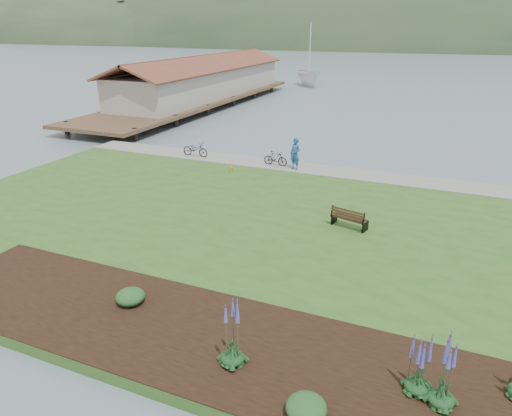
{
  "coord_description": "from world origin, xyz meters",
  "views": [
    {
      "loc": [
        6.11,
        -18.98,
        8.64
      ],
      "look_at": [
        -0.93,
        -2.31,
        1.3
      ],
      "focal_mm": 32.0,
      "sensor_mm": 36.0,
      "label": 1
    }
  ],
  "objects_px": {
    "person": "(295,151)",
    "bicycle_a": "(195,149)",
    "park_bench": "(349,218)",
    "sailboat": "(308,86)"
  },
  "relations": [
    {
      "from": "park_bench",
      "to": "person",
      "type": "bearing_deg",
      "value": 138.31
    },
    {
      "from": "park_bench",
      "to": "bicycle_a",
      "type": "distance_m",
      "value": 14.04
    },
    {
      "from": "park_bench",
      "to": "sailboat",
      "type": "height_order",
      "value": "sailboat"
    },
    {
      "from": "person",
      "to": "bicycle_a",
      "type": "distance_m",
      "value": 7.1
    },
    {
      "from": "sailboat",
      "to": "person",
      "type": "bearing_deg",
      "value": -109.92
    },
    {
      "from": "person",
      "to": "bicycle_a",
      "type": "height_order",
      "value": "person"
    },
    {
      "from": "park_bench",
      "to": "bicycle_a",
      "type": "relative_size",
      "value": 0.89
    },
    {
      "from": "person",
      "to": "bicycle_a",
      "type": "xyz_separation_m",
      "value": [
        -7.06,
        0.29,
        -0.67
      ]
    },
    {
      "from": "person",
      "to": "park_bench",
      "type": "bearing_deg",
      "value": -31.68
    },
    {
      "from": "park_bench",
      "to": "sailboat",
      "type": "xyz_separation_m",
      "value": [
        -16.49,
        48.73,
        -0.87
      ]
    }
  ]
}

